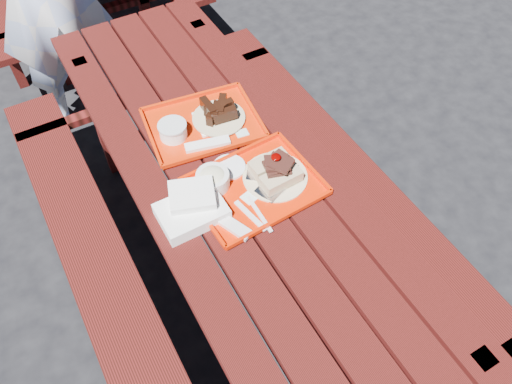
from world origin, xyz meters
TOP-DOWN VIEW (x-y plane):
  - ground at (0.00, 0.00)m, footprint 60.00×60.00m
  - picnic_table_near at (-0.00, 0.00)m, footprint 1.41×2.40m
  - near_tray at (0.03, -0.07)m, footprint 0.47×0.39m
  - far_tray at (-0.00, 0.29)m, footprint 0.48×0.40m
  - white_cloth at (-0.21, -0.08)m, footprint 0.23×0.20m

SIDE VIEW (x-z plane):
  - ground at x=0.00m, z-range 0.00..0.00m
  - picnic_table_near at x=0.00m, z-range 0.19..0.94m
  - far_tray at x=0.00m, z-range 0.74..0.81m
  - near_tray at x=0.03m, z-range 0.71..0.86m
  - white_cloth at x=-0.21m, z-range 0.74..0.84m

